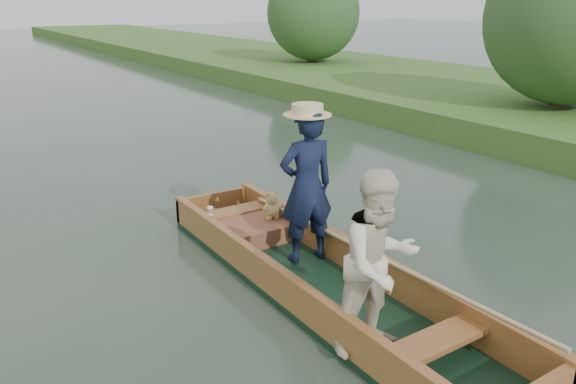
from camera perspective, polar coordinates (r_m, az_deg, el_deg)
ground at (r=6.04m, az=3.18°, el=-10.12°), size 120.00×120.00×0.00m
trees_far at (r=14.37m, az=1.12°, el=17.18°), size 21.85×14.41×4.42m
punt at (r=5.67m, az=3.83°, el=-5.46°), size 1.26×5.00×1.87m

